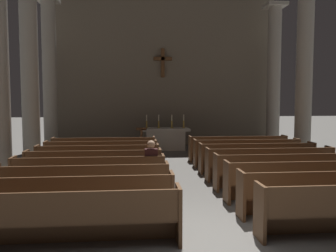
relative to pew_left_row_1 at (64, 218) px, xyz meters
The scene contains 28 objects.
ground_plane 2.56m from the pew_left_row_1, ahead, with size 80.00×80.00×0.00m, color #66635E.
pew_left_row_1 is the anchor object (origin of this frame).
pew_left_row_2 1.07m from the pew_left_row_1, 90.00° to the left, with size 3.72×0.50×0.95m.
pew_left_row_3 2.14m from the pew_left_row_1, 90.00° to the left, with size 3.72×0.50×0.95m.
pew_left_row_4 3.21m from the pew_left_row_1, 90.00° to the left, with size 3.72×0.50×0.95m.
pew_left_row_5 4.28m from the pew_left_row_1, 90.00° to the left, with size 3.72×0.50×0.95m.
pew_left_row_6 5.35m from the pew_left_row_1, 90.00° to the left, with size 3.72×0.50×0.95m.
pew_left_row_7 6.42m from the pew_left_row_1, 90.00° to the left, with size 3.72×0.50×0.95m.
pew_left_row_8 7.48m from the pew_left_row_1, 90.00° to the left, with size 3.72×0.50×0.95m.
pew_right_row_2 5.13m from the pew_left_row_1, 12.02° to the left, with size 3.72×0.50×0.95m.
pew_right_row_3 5.46m from the pew_left_row_1, 23.07° to the left, with size 3.72×0.50×0.95m.
pew_right_row_4 5.96m from the pew_left_row_1, 32.57° to the left, with size 3.72×0.50×0.95m.
pew_right_row_5 6.60m from the pew_left_row_1, 40.43° to the left, with size 3.72×0.50×0.95m.
pew_right_row_6 7.33m from the pew_left_row_1, 46.80° to the left, with size 3.72×0.50×0.95m.
pew_right_row_7 8.15m from the pew_left_row_1, 51.95° to the left, with size 3.72×0.50×0.95m.
pew_right_row_8 9.01m from the pew_left_row_1, 56.15° to the left, with size 3.72×0.50×0.95m.
column_left_third 8.52m from the pew_left_row_1, 108.90° to the left, with size 0.92×0.92×6.73m.
column_right_third 11.13m from the pew_left_row_1, 44.95° to the left, with size 0.92×0.92×6.73m.
column_left_fourth 11.31m from the pew_left_row_1, 103.76° to the left, with size 0.92×0.92×6.73m.
column_right_fourth 13.39m from the pew_left_row_1, 54.37° to the left, with size 0.92×0.92×6.73m.
altar 10.80m from the pew_left_row_1, 76.56° to the left, with size 2.20×0.90×1.01m.
candlestick_outer_left 10.66m from the pew_left_row_1, 81.02° to the left, with size 0.16×0.16×0.61m.
candlestick_inner_left 10.76m from the pew_left_row_1, 78.12° to the left, with size 0.16×0.16×0.61m.
candlestick_inner_right 10.90m from the pew_left_row_1, 75.02° to the left, with size 0.16×0.16×0.61m.
candlestick_outer_right 11.05m from the pew_left_row_1, 72.26° to the left, with size 0.16×0.16×0.61m.
apse_with_cross 12.83m from the pew_left_row_1, 78.33° to the left, with size 11.22×0.42×7.44m.
lectern 9.41m from the pew_left_row_1, 81.45° to the left, with size 0.44×0.36×1.15m.
lone_worshipper 3.59m from the pew_left_row_1, 64.80° to the left, with size 0.32×0.43×1.32m.
Camera 1 is at (-1.38, -5.64, 2.36)m, focal length 38.01 mm.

